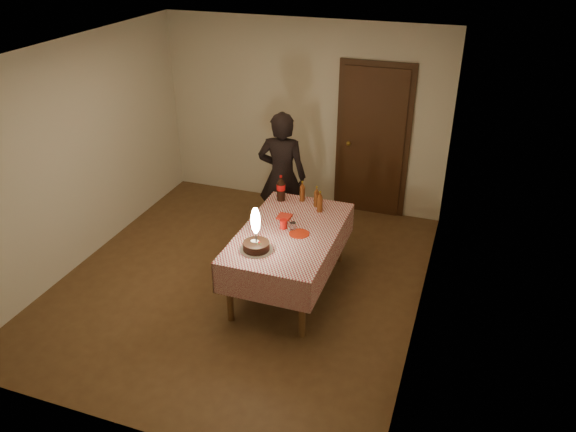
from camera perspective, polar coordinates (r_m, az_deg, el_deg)
The scene contains 13 objects.
ground at distance 6.56m, azimuth -4.73°, elevation -6.58°, with size 4.00×4.50×0.01m, color brown.
room_shell at distance 5.84m, azimuth -4.76°, elevation 7.23°, with size 4.04×4.54×2.62m.
dining_table at distance 6.08m, azimuth 0.16°, elevation -2.33°, with size 1.02×1.72×0.74m.
birthday_cake at distance 5.64m, azimuth -3.26°, elevation -2.39°, with size 0.34×0.34×0.48m.
red_plate at distance 5.97m, azimuth 1.14°, elevation -1.81°, with size 0.22×0.22×0.01m, color #B2210C.
red_cup at distance 6.06m, azimuth -0.46°, elevation -0.82°, with size 0.08×0.08×0.10m, color red.
clear_cup at distance 6.02m, azimuth 0.48°, elevation -1.06°, with size 0.07×0.07×0.09m, color silver.
napkin_stack at distance 6.30m, azimuth -0.36°, elevation -0.06°, with size 0.15×0.15×0.02m, color red.
cola_bottle at distance 6.62m, azimuth -0.72°, elevation 2.83°, with size 0.10×0.10×0.32m.
amber_bottle_left at distance 6.62m, azimuth 1.46°, elevation 2.48°, with size 0.06×0.06×0.25m.
amber_bottle_right at distance 6.39m, azimuth 3.26°, elevation 1.42°, with size 0.06×0.06×0.25m.
amber_bottle_mid at distance 6.50m, azimuth 2.91°, elevation 1.94°, with size 0.06×0.06×0.25m.
photographer at distance 7.07m, azimuth -0.61°, elevation 4.06°, with size 0.66×0.49×1.68m.
Camera 1 is at (2.29, -4.90, 3.72)m, focal length 35.00 mm.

